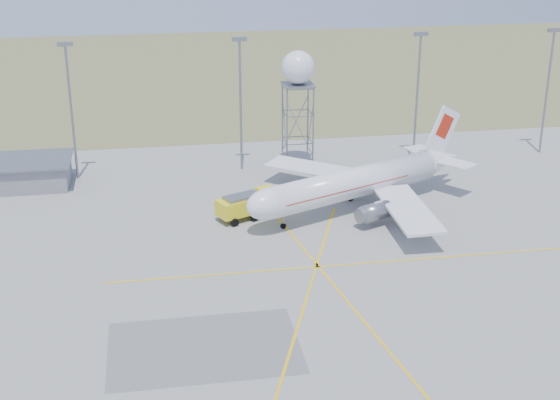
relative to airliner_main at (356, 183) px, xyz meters
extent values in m
cube|color=brown|center=(-3.12, 93.43, -3.76)|extent=(400.00, 120.00, 0.03)
cube|color=gray|center=(-48.12, 17.43, -1.98)|extent=(18.00, 9.00, 3.60)
cube|color=slate|center=(-48.12, 17.43, -0.03)|extent=(19.00, 10.00, 0.30)
cylinder|color=slate|center=(-38.12, 19.43, 6.22)|extent=(0.36, 0.36, 20.00)
cube|color=slate|center=(-38.12, 19.43, 16.42)|extent=(2.20, 0.50, 0.60)
cylinder|color=slate|center=(-13.12, 19.43, 6.22)|extent=(0.36, 0.36, 20.00)
cube|color=slate|center=(-13.12, 19.43, 16.42)|extent=(2.20, 0.50, 0.60)
cylinder|color=slate|center=(14.88, 19.43, 6.22)|extent=(0.36, 0.36, 20.00)
cube|color=slate|center=(14.88, 19.43, 16.42)|extent=(2.20, 0.50, 0.60)
cylinder|color=slate|center=(36.88, 19.43, 6.22)|extent=(0.36, 0.36, 20.00)
cube|color=slate|center=(36.88, 19.43, 16.42)|extent=(2.20, 0.50, 0.60)
cylinder|color=white|center=(-0.57, -0.26, 0.11)|extent=(25.90, 14.65, 4.09)
ellipsoid|color=white|center=(-12.68, -5.72, 0.11)|extent=(7.64, 6.42, 4.09)
cube|color=black|center=(-13.79, -6.22, 0.72)|extent=(2.34, 2.69, 1.00)
cone|color=white|center=(14.34, 6.47, 0.41)|extent=(7.27, 6.25, 4.09)
cube|color=white|center=(14.34, 6.47, 4.70)|extent=(6.09, 2.97, 7.69)
cube|color=#B31E0B|center=(14.52, 6.55, 5.42)|extent=(3.35, 1.76, 3.94)
cube|color=white|center=(12.53, 9.24, 0.92)|extent=(5.29, 6.47, 0.18)
cube|color=white|center=(15.22, 3.28, 0.92)|extent=(5.29, 6.47, 0.18)
cube|color=white|center=(-2.95, 8.76, -0.92)|extent=(15.71, 14.22, 0.37)
cube|color=white|center=(4.61, -8.01, -0.92)|extent=(5.39, 16.49, 0.37)
cylinder|color=slate|center=(-3.94, 4.73, -1.84)|extent=(4.88, 3.91, 2.35)
cylinder|color=slate|center=(0.94, -6.08, -1.84)|extent=(4.88, 3.91, 2.35)
cube|color=#B31E0B|center=(-2.43, -1.10, 0.21)|extent=(20.33, 12.17, 0.12)
cylinder|color=black|center=(-10.81, -4.88, -3.32)|extent=(0.95, 0.95, 0.92)
cube|color=black|center=(1.30, 0.58, -3.32)|extent=(3.45, 6.01, 0.92)
cylinder|color=slate|center=(1.30, 0.58, -2.86)|extent=(0.32, 0.32, 1.84)
cylinder|color=slate|center=(-6.38, 16.93, 2.81)|extent=(0.24, 0.24, 13.17)
cylinder|color=slate|center=(-2.33, 16.93, 2.81)|extent=(0.24, 0.24, 13.17)
cylinder|color=slate|center=(-2.33, 20.98, 2.81)|extent=(0.24, 0.24, 13.17)
cylinder|color=slate|center=(-6.38, 20.98, 2.81)|extent=(0.24, 0.24, 13.17)
cube|color=slate|center=(-4.35, 18.96, 9.39)|extent=(4.65, 4.65, 0.25)
sphere|color=white|center=(-4.35, 18.96, 12.03)|extent=(5.07, 5.07, 5.07)
cube|color=yellow|center=(-14.71, -0.46, -1.85)|extent=(9.06, 6.23, 2.11)
cube|color=yellow|center=(-11.91, 0.82, -0.99)|extent=(3.22, 3.41, 1.35)
cube|color=black|center=(-11.30, 1.10, -0.89)|extent=(1.13, 2.31, 0.96)
cube|color=slate|center=(-15.58, -0.86, -0.61)|extent=(5.33, 4.10, 0.38)
camera|label=1|loc=(-26.84, -95.34, 35.83)|focal=50.00mm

